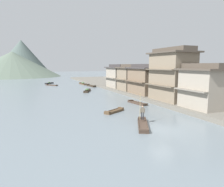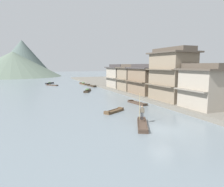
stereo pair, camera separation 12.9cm
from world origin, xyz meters
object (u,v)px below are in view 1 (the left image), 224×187
at_px(boat_moored_second, 87,90).
at_px(house_waterfront_second, 172,75).
at_px(boat_moored_far, 114,111).
at_px(boat_midriver_drifting, 91,86).
at_px(boat_upstream_distant, 83,84).
at_px(house_waterfront_narrow, 132,77).
at_px(house_waterfront_far, 119,76).
at_px(boat_midriver_upstream, 137,103).
at_px(boatman_person, 142,111).
at_px(house_waterfront_nearest, 204,86).
at_px(boat_moored_third, 52,85).
at_px(boat_moored_nearest, 49,83).
at_px(house_waterfront_tall, 147,79).
at_px(boat_foreground_poled, 143,125).

relative_size(boat_moored_second, house_waterfront_second, 0.57).
distance_m(boat_moored_far, boat_midriver_drifting, 35.46).
bearing_deg(house_waterfront_second, boat_upstream_distant, 97.62).
xyz_separation_m(boat_moored_far, boat_midriver_drifting, (6.80, 34.80, 0.03)).
relative_size(boat_midriver_drifting, house_waterfront_narrow, 0.84).
bearing_deg(house_waterfront_far, boat_moored_far, -115.52).
bearing_deg(boat_midriver_upstream, boatman_person, -116.40).
distance_m(boat_moored_second, house_waterfront_nearest, 29.43).
bearing_deg(house_waterfront_second, house_waterfront_far, 89.17).
xyz_separation_m(boat_moored_second, boat_upstream_distant, (3.71, 19.23, -0.02)).
bearing_deg(boatman_person, boat_upstream_distant, 83.75).
xyz_separation_m(boat_midriver_upstream, house_waterfront_far, (5.80, 20.44, 3.47)).
relative_size(boat_moored_third, boat_upstream_distant, 0.67).
bearing_deg(boat_moored_far, house_waterfront_second, 12.09).
relative_size(house_waterfront_nearest, house_waterfront_far, 0.83).
bearing_deg(boat_upstream_distant, boat_midriver_drifting, -84.90).
xyz_separation_m(boat_moored_far, boat_upstream_distant, (6.11, 42.48, 0.11)).
height_order(boat_moored_nearest, boat_moored_third, boat_moored_nearest).
height_order(boat_midriver_drifting, boat_midriver_upstream, boat_midriver_drifting).
bearing_deg(boat_moored_third, boat_moored_second, -70.71).
bearing_deg(boat_moored_nearest, boatman_person, -84.68).
height_order(boat_moored_far, house_waterfront_tall, house_waterfront_tall).
bearing_deg(house_waterfront_tall, house_waterfront_nearest, -92.17).
bearing_deg(boat_midriver_upstream, boat_moored_third, 105.08).
height_order(boat_moored_nearest, boat_moored_far, boat_moored_nearest).
xyz_separation_m(boat_upstream_distant, house_waterfront_tall, (5.83, -31.53, 3.34)).
distance_m(boat_moored_third, boat_upstream_distant, 10.34).
height_order(boat_midriver_drifting, house_waterfront_tall, house_waterfront_tall).
bearing_deg(boat_foreground_poled, boat_moored_nearest, 94.70).
xyz_separation_m(boat_foreground_poled, boat_moored_second, (2.14, 30.51, 0.13)).
height_order(boat_moored_nearest, boat_moored_second, boat_moored_second).
bearing_deg(boatman_person, boat_moored_far, 97.10).
bearing_deg(boat_moored_second, boat_midriver_upstream, -79.29).
relative_size(boat_midriver_upstream, house_waterfront_narrow, 0.65).
relative_size(boat_moored_nearest, boat_moored_third, 0.84).
distance_m(boat_foreground_poled, boat_moored_third, 49.63).
relative_size(house_waterfront_second, house_waterfront_far, 1.13).
distance_m(boat_foreground_poled, house_waterfront_tall, 21.91).
distance_m(boat_moored_third, house_waterfront_narrow, 29.44).
bearing_deg(boat_moored_nearest, house_waterfront_second, -71.26).
bearing_deg(house_waterfront_tall, house_waterfront_second, -93.21).
distance_m(boat_moored_third, boat_moored_far, 42.37).
bearing_deg(boat_moored_third, boat_foreground_poled, -84.82).
height_order(boat_moored_second, house_waterfront_second, house_waterfront_second).
bearing_deg(boat_midriver_upstream, house_waterfront_nearest, -58.79).
bearing_deg(boat_moored_second, boat_midriver_drifting, 69.16).
height_order(boat_moored_far, boat_midriver_upstream, boat_moored_far).
relative_size(boat_foreground_poled, boat_midriver_upstream, 1.07).
height_order(boat_moored_nearest, house_waterfront_narrow, house_waterfront_narrow).
height_order(boat_moored_far, boat_upstream_distant, boat_upstream_distant).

